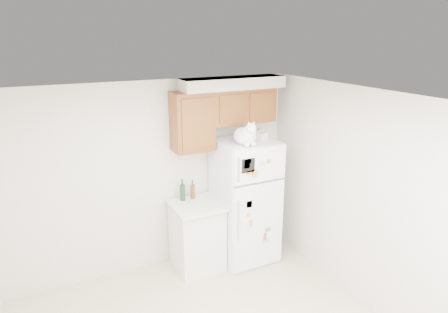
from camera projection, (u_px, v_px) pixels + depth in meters
room_shell at (220, 192)px, 3.59m from camera, size 3.84×4.04×2.52m
refrigerator at (245, 201)px, 5.44m from camera, size 0.76×0.78×1.70m
base_counter at (197, 235)px, 5.32m from camera, size 0.64×0.64×0.92m
cat at (246, 135)px, 4.96m from camera, size 0.32×0.47×0.33m
storage_box_back at (255, 133)px, 5.35m from camera, size 0.20×0.16×0.10m
storage_box_front at (262, 136)px, 5.26m from camera, size 0.18×0.16×0.09m
bottle_green at (182, 190)px, 5.24m from camera, size 0.07×0.07×0.30m
bottle_amber at (193, 189)px, 5.30m from camera, size 0.06×0.06×0.26m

